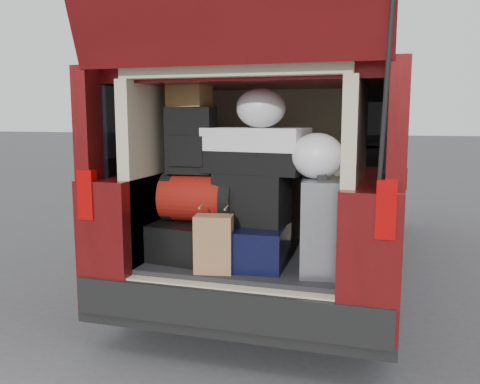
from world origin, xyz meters
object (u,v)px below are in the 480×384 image
object	(u,v)px
navy_hardshell	(250,243)
black_soft_case	(252,199)
kraft_bag	(214,244)
silver_roller	(321,226)
backpack	(191,140)
twotone_duffel	(256,150)
black_hardshell	(193,238)
red_duffel	(200,198)

from	to	relation	value
navy_hardshell	black_soft_case	world-z (taller)	black_soft_case
kraft_bag	black_soft_case	world-z (taller)	black_soft_case
silver_roller	black_soft_case	distance (m)	0.49
backpack	twotone_duffel	world-z (taller)	backpack
silver_roller	backpack	size ratio (longest dim) A/B	1.30
kraft_bag	black_soft_case	distance (m)	0.42
kraft_bag	twotone_duffel	distance (m)	0.66
silver_roller	backpack	bearing A→B (deg)	163.60
navy_hardshell	kraft_bag	xyz separation A→B (m)	(-0.15, -0.27, 0.05)
navy_hardshell	backpack	world-z (taller)	backpack
backpack	kraft_bag	bearing A→B (deg)	-53.39
silver_roller	kraft_bag	bearing A→B (deg)	-171.29
silver_roller	twotone_duffel	xyz separation A→B (m)	(-0.45, 0.16, 0.43)
black_soft_case	backpack	size ratio (longest dim) A/B	1.04
black_hardshell	kraft_bag	world-z (taller)	kraft_bag
black_hardshell	black_soft_case	xyz separation A→B (m)	(0.42, -0.01, 0.29)
black_soft_case	backpack	world-z (taller)	backpack
navy_hardshell	red_duffel	bearing A→B (deg)	169.05
red_duffel	black_soft_case	xyz separation A→B (m)	(0.36, -0.00, 0.01)
red_duffel	black_soft_case	world-z (taller)	black_soft_case
black_soft_case	backpack	bearing A→B (deg)	-174.45
silver_roller	twotone_duffel	size ratio (longest dim) A/B	0.88
red_duffel	black_soft_case	size ratio (longest dim) A/B	1.09
black_soft_case	red_duffel	bearing A→B (deg)	-174.40
black_hardshell	black_soft_case	distance (m)	0.51
black_hardshell	red_duffel	distance (m)	0.29
silver_roller	kraft_bag	xyz separation A→B (m)	(-0.61, -0.19, -0.11)
red_duffel	black_hardshell	bearing A→B (deg)	168.50
backpack	twotone_duffel	distance (m)	0.44
silver_roller	backpack	xyz separation A→B (m)	(-0.88, 0.12, 0.49)
navy_hardshell	backpack	size ratio (longest dim) A/B	1.31
twotone_duffel	backpack	bearing A→B (deg)	-168.24
black_soft_case	backpack	distance (m)	0.56
kraft_bag	twotone_duffel	bearing A→B (deg)	54.12
black_soft_case	twotone_duffel	size ratio (longest dim) A/B	0.71
red_duffel	backpack	xyz separation A→B (m)	(-0.06, 0.00, 0.38)
black_hardshell	silver_roller	distance (m)	0.90
navy_hardshell	kraft_bag	distance (m)	0.31
silver_roller	backpack	distance (m)	1.02
navy_hardshell	backpack	bearing A→B (deg)	169.87
silver_roller	black_soft_case	size ratio (longest dim) A/B	1.25
navy_hardshell	black_soft_case	xyz separation A→B (m)	(0.00, 0.04, 0.29)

